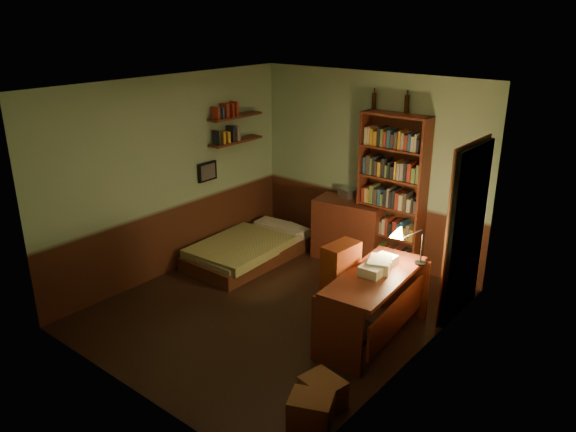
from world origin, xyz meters
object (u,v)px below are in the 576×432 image
Objects in this scene: dresser at (349,230)px; cardboard_box_b at (323,392)px; bed at (249,242)px; desk_lamp at (422,238)px; mini_stereo at (348,193)px; cardboard_box_a at (311,411)px; office_chair at (355,292)px; bookshelf at (392,194)px; desk at (374,307)px.

dresser is 3.24m from cardboard_box_b.
bed is 2.94× the size of desk_lamp.
cardboard_box_b is at bearing -69.11° from dresser.
dresser is 4.12× the size of mini_stereo.
bed is 1.43m from dresser.
bed is at bearing 141.69° from cardboard_box_a.
desk_lamp is 0.59× the size of office_chair.
bookshelf reaches higher than mini_stereo.
desk_lamp reaches higher than bed.
mini_stereo reaches higher than cardboard_box_a.
dresser is 0.46× the size of bookshelf.
desk is at bearing -29.38° from mini_stereo.
dresser is at bearing 152.22° from desk_lamp.
dresser reaches higher than cardboard_box_b.
bookshelf is 5.78× the size of cardboard_box_b.
bookshelf is at bearing -0.21° from dresser.
desk is (2.43, -0.65, 0.12)m from bed.
bookshelf is at bearing 16.44° from mini_stereo.
desk is (0.78, -1.67, -0.68)m from bookshelf.
bed is at bearing -149.00° from bookshelf.
desk is at bearing 17.92° from office_chair.
office_chair reaches higher than dresser.
desk_lamp is at bearing -49.18° from bookshelf.
cardboard_box_a is at bearing -82.68° from desk_lamp.
desk is 1.41× the size of office_chair.
desk reaches higher than cardboard_box_a.
mini_stereo is 2.33m from desk.
desk_lamp reaches higher than office_chair.
bed is 1.83× the size of dresser.
bed is at bearing -176.96° from desk_lamp.
cardboard_box_a is 0.29m from cardboard_box_b.
dresser is 0.52m from mini_stereo.
mini_stereo is 0.64× the size of cardboard_box_b.
mini_stereo is 0.73m from bookshelf.
bookshelf reaches higher than desk_lamp.
dresser reaches higher than desk.
cardboard_box_a is (1.66, -3.08, -0.29)m from dresser.
bookshelf is 5.81× the size of cardboard_box_a.
bed is 0.83× the size of bookshelf.
cardboard_box_a is (1.78, -3.21, -0.78)m from mini_stereo.
desk is at bearing 101.14° from cardboard_box_a.
cardboard_box_a is (1.07, -3.17, -0.92)m from bookshelf.
bookshelf is (1.65, 1.02, 0.80)m from bed.
bookshelf is 2.09× the size of office_chair.
office_chair is (1.15, -1.64, 0.08)m from dresser.
office_chair is (1.27, -1.76, -0.41)m from mini_stereo.
dresser is at bearing 119.39° from cardboard_box_b.
cardboard_box_b is at bearing -40.11° from mini_stereo.
desk_lamp is 1.65× the size of cardboard_box_a.
bed is 7.52× the size of mini_stereo.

